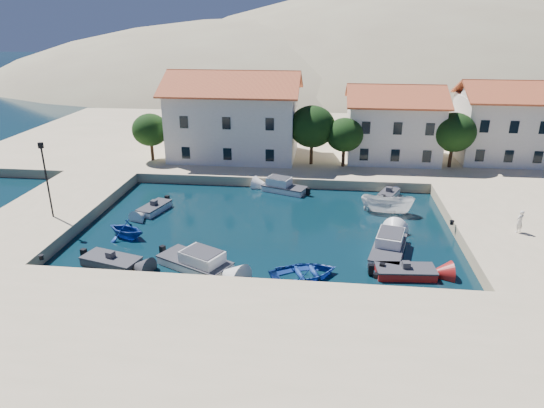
% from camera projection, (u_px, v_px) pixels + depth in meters
% --- Properties ---
extents(ground, '(400.00, 400.00, 0.00)m').
position_uv_depth(ground, '(248.00, 291.00, 30.93)').
color(ground, black).
rests_on(ground, ground).
extents(quay_south, '(52.00, 12.00, 1.00)m').
position_uv_depth(quay_south, '(230.00, 344.00, 25.20)').
color(quay_south, tan).
rests_on(quay_south, ground).
extents(quay_east, '(11.00, 20.00, 1.00)m').
position_uv_depth(quay_east, '(527.00, 234.00, 37.86)').
color(quay_east, tan).
rests_on(quay_east, ground).
extents(quay_west, '(8.00, 20.00, 1.00)m').
position_uv_depth(quay_west, '(50.00, 212.00, 41.99)').
color(quay_west, tan).
rests_on(quay_west, ground).
extents(quay_north, '(80.00, 36.00, 1.00)m').
position_uv_depth(quay_north, '(307.00, 141.00, 65.71)').
color(quay_north, tan).
rests_on(quay_north, ground).
extents(hills, '(254.00, 176.00, 99.00)m').
position_uv_depth(hills, '(377.00, 151.00, 151.69)').
color(hills, gray).
rests_on(hills, ground).
extents(building_left, '(14.70, 9.45, 9.70)m').
position_uv_depth(building_left, '(234.00, 114.00, 55.31)').
color(building_left, silver).
rests_on(building_left, quay_north).
extents(building_mid, '(10.50, 8.40, 8.30)m').
position_uv_depth(building_mid, '(393.00, 122.00, 54.61)').
color(building_mid, silver).
rests_on(building_mid, quay_north).
extents(building_right, '(9.45, 8.40, 8.80)m').
position_uv_depth(building_right, '(501.00, 120.00, 54.19)').
color(building_right, silver).
rests_on(building_right, quay_north).
extents(trees, '(37.30, 5.30, 6.45)m').
position_uv_depth(trees, '(326.00, 130.00, 52.26)').
color(trees, '#382314').
rests_on(trees, quay_north).
extents(lamppost, '(0.35, 0.25, 6.22)m').
position_uv_depth(lamppost, '(46.00, 173.00, 38.44)').
color(lamppost, black).
rests_on(lamppost, quay_west).
extents(bollards, '(29.36, 9.56, 0.30)m').
position_uv_depth(bollards, '(296.00, 250.00, 33.80)').
color(bollards, black).
rests_on(bollards, ground).
extents(motorboat_grey_sw, '(4.46, 2.86, 1.25)m').
position_uv_depth(motorboat_grey_sw, '(111.00, 261.00, 34.05)').
color(motorboat_grey_sw, '#38383D').
rests_on(motorboat_grey_sw, ground).
extents(cabin_cruiser_south, '(5.76, 4.43, 1.60)m').
position_uv_depth(cabin_cruiser_south, '(195.00, 261.00, 33.70)').
color(cabin_cruiser_south, white).
rests_on(cabin_cruiser_south, ground).
extents(rowboat_south, '(5.53, 4.80, 0.96)m').
position_uv_depth(rowboat_south, '(304.00, 277.00, 32.57)').
color(rowboat_south, '#1C409A').
rests_on(rowboat_south, ground).
extents(motorboat_red_se, '(4.08, 2.06, 1.25)m').
position_uv_depth(motorboat_red_se, '(405.00, 272.00, 32.64)').
color(motorboat_red_se, maroon).
rests_on(motorboat_red_se, ground).
extents(cabin_cruiser_east, '(3.38, 5.71, 1.60)m').
position_uv_depth(cabin_cruiser_east, '(388.00, 248.00, 35.58)').
color(cabin_cruiser_east, white).
rests_on(cabin_cruiser_east, ground).
extents(boat_east, '(4.86, 2.49, 1.79)m').
position_uv_depth(boat_east, '(387.00, 213.00, 43.19)').
color(boat_east, white).
rests_on(boat_east, ground).
extents(motorboat_white_ne, '(2.49, 3.29, 1.25)m').
position_uv_depth(motorboat_white_ne, '(389.00, 194.00, 46.71)').
color(motorboat_white_ne, white).
rests_on(motorboat_white_ne, ground).
extents(rowboat_west, '(4.04, 3.77, 1.73)m').
position_uv_depth(rowboat_west, '(127.00, 237.00, 38.48)').
color(rowboat_west, '#1C409A').
rests_on(rowboat_west, ground).
extents(motorboat_white_west, '(2.45, 3.76, 1.25)m').
position_uv_depth(motorboat_white_west, '(154.00, 208.00, 43.39)').
color(motorboat_white_west, white).
rests_on(motorboat_white_west, ground).
extents(cabin_cruiser_north, '(4.72, 3.25, 1.60)m').
position_uv_depth(cabin_cruiser_north, '(284.00, 187.00, 48.13)').
color(cabin_cruiser_north, white).
rests_on(cabin_cruiser_north, ground).
extents(pedestrian, '(0.78, 0.72, 1.78)m').
position_uv_depth(pedestrian, '(520.00, 221.00, 36.60)').
color(pedestrian, white).
rests_on(pedestrian, quay_east).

